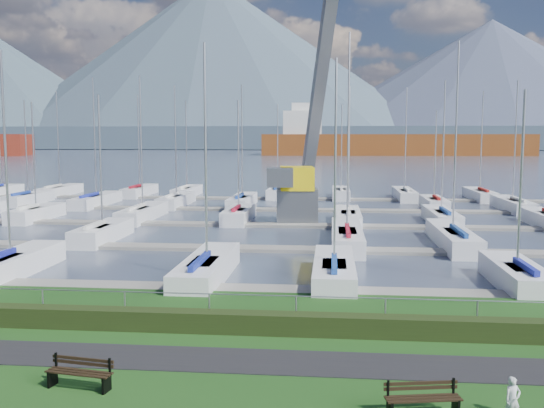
# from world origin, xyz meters

# --- Properties ---
(path) EXTENTS (160.00, 2.00, 0.04)m
(path) POSITION_xyz_m (0.00, -3.00, 0.01)
(path) COLOR black
(path) RESTS_ON grass
(water) EXTENTS (800.00, 540.00, 0.20)m
(water) POSITION_xyz_m (0.00, 260.00, -0.40)
(water) COLOR #3F495D
(hedge) EXTENTS (80.00, 0.70, 0.70)m
(hedge) POSITION_xyz_m (0.00, -0.40, 0.35)
(hedge) COLOR black
(hedge) RESTS_ON grass
(fence) EXTENTS (80.00, 0.04, 0.04)m
(fence) POSITION_xyz_m (0.00, 0.00, 1.20)
(fence) COLOR #92949A
(fence) RESTS_ON grass
(foothill) EXTENTS (900.00, 80.00, 12.00)m
(foothill) POSITION_xyz_m (0.00, 330.00, 6.00)
(foothill) COLOR #445464
(foothill) RESTS_ON water
(mountains) EXTENTS (1190.00, 360.00, 115.00)m
(mountains) POSITION_xyz_m (7.35, 404.62, 46.68)
(mountains) COLOR #485469
(mountains) RESTS_ON water
(docks) EXTENTS (90.00, 41.60, 0.25)m
(docks) POSITION_xyz_m (0.00, 26.00, -0.22)
(docks) COLOR gray
(docks) RESTS_ON water
(bench_left) EXTENTS (1.84, 0.70, 0.85)m
(bench_left) POSITION_xyz_m (-3.37, -5.33, 0.42)
(bench_left) COLOR black
(bench_left) RESTS_ON grass
(bench_right) EXTENTS (1.85, 0.74, 0.85)m
(bench_right) POSITION_xyz_m (5.36, -6.06, 0.42)
(bench_right) COLOR black
(bench_right) RESTS_ON grass
(person) EXTENTS (0.46, 0.37, 1.10)m
(person) POSITION_xyz_m (7.48, -5.86, 0.55)
(person) COLOR silver
(person) RESTS_ON grass
(crane) EXTENTS (6.12, 13.23, 22.35)m
(crane) POSITION_xyz_m (0.87, 29.25, 5.33)
(crane) COLOR slate
(crane) RESTS_ON water
(cargo_ship_mid) EXTENTS (98.97, 21.23, 21.50)m
(cargo_ship_mid) POSITION_xyz_m (22.23, 209.54, 3.55)
(cargo_ship_mid) COLOR brown
(cargo_ship_mid) RESTS_ON water
(sailboat_fleet) EXTENTS (74.87, 49.68, 13.56)m
(sailboat_fleet) POSITION_xyz_m (-2.38, 28.88, 5.41)
(sailboat_fleet) COLOR maroon
(sailboat_fleet) RESTS_ON water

